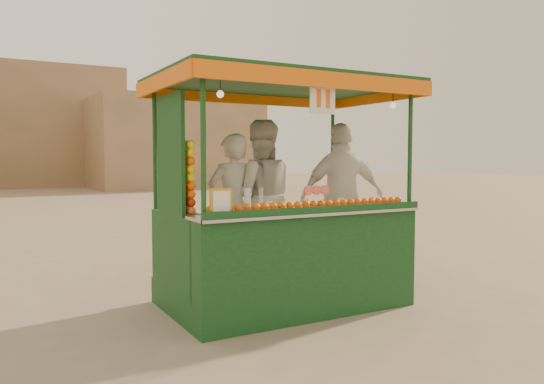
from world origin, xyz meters
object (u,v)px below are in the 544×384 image
juice_cart (281,234)px  vendor_left (232,207)px  vendor_right (342,197)px  vendor_middle (260,198)px

juice_cart → vendor_left: juice_cart is taller
juice_cart → vendor_left: (-0.42, 0.38, 0.30)m
vendor_left → vendor_right: vendor_right is taller
juice_cart → vendor_middle: (-0.05, 0.42, 0.38)m
vendor_middle → vendor_left: bearing=26.5°
vendor_right → vendor_middle: bearing=-2.6°
juice_cart → vendor_left: 0.64m
vendor_middle → vendor_right: vendor_middle is taller
juice_cart → vendor_middle: juice_cart is taller
vendor_left → vendor_middle: (0.38, 0.04, 0.08)m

